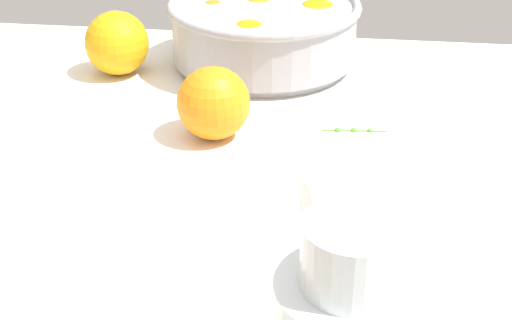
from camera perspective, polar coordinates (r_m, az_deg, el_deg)
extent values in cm
cube|color=white|center=(74.70, 0.89, -4.29)|extent=(114.21, 97.24, 3.00)
cylinder|color=#99999E|center=(106.16, 0.59, 7.51)|extent=(23.09, 23.09, 1.20)
cylinder|color=#99999E|center=(104.67, 0.61, 9.68)|extent=(25.09, 25.09, 7.33)
torus|color=#99999E|center=(103.51, 0.62, 11.60)|extent=(26.29, 26.29, 1.20)
sphere|color=orange|center=(105.41, 4.62, 9.98)|extent=(7.76, 7.76, 7.76)
sphere|color=orange|center=(107.11, 0.18, 10.57)|extent=(6.63, 6.63, 6.63)
sphere|color=orange|center=(106.02, -3.23, 10.22)|extent=(6.57, 6.57, 6.57)
sphere|color=orange|center=(97.47, -0.53, 8.33)|extent=(7.67, 7.67, 7.67)
cylinder|color=white|center=(45.70, 7.42, -7.12)|extent=(6.52, 6.52, 4.37)
cone|color=white|center=(48.04, 5.42, -2.82)|extent=(3.91, 3.81, 2.80)
sphere|color=orange|center=(103.74, -10.47, 8.68)|extent=(8.58, 8.58, 8.58)
sphere|color=orange|center=(84.75, -3.24, 4.31)|extent=(8.32, 8.32, 8.32)
cylinder|color=#4F922E|center=(88.25, 7.41, 2.26)|extent=(7.49, 0.90, 0.30)
sphere|color=#4F922E|center=(88.37, 8.63, 2.32)|extent=(0.74, 0.74, 0.74)
sphere|color=#4F922E|center=(88.19, 7.42, 2.35)|extent=(0.81, 0.81, 0.81)
sphere|color=#4F922E|center=(88.04, 6.20, 2.38)|extent=(0.80, 0.80, 0.80)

